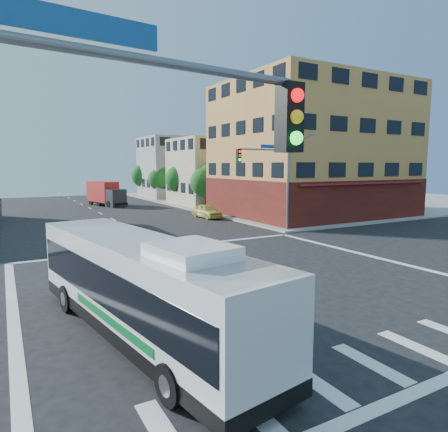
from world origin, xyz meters
TOP-DOWN VIEW (x-y plane):
  - ground at (0.00, 0.00)m, footprint 120.00×120.00m
  - sidewalk_ne at (35.00, 35.00)m, footprint 50.00×50.00m
  - corner_building_ne at (19.99, 18.48)m, footprint 18.10×15.44m
  - building_east_near at (16.98, 33.98)m, footprint 12.06×10.06m
  - building_east_far at (16.98, 47.98)m, footprint 12.06×10.06m
  - signal_mast_ne at (9.08, 10.62)m, footprint 7.91×1.13m
  - signal_mast_sw at (-9.08, -10.64)m, footprint 7.91×1.01m
  - street_tree_a at (11.90, 27.92)m, footprint 3.60×3.60m
  - street_tree_b at (11.90, 35.92)m, footprint 3.80×3.80m
  - street_tree_c at (11.90, 43.92)m, footprint 3.40×3.40m
  - street_tree_d at (11.90, 51.92)m, footprint 4.00×4.00m
  - transit_bus at (-5.97, -3.27)m, footprint 4.31×11.88m
  - box_truck at (2.55, 39.16)m, footprint 3.96×7.45m
  - parked_car at (8.78, 21.47)m, footprint 1.92×4.25m

SIDE VIEW (x-z plane):
  - ground at x=0.00m, z-range 0.00..0.00m
  - sidewalk_ne at x=35.00m, z-range 0.00..0.15m
  - parked_car at x=8.78m, z-range 0.00..1.42m
  - box_truck at x=2.55m, z-range -0.05..3.17m
  - transit_bus at x=-5.97m, z-range -0.04..3.41m
  - street_tree_c at x=11.90m, z-range 0.82..6.11m
  - street_tree_a at x=11.90m, z-range 0.83..6.35m
  - street_tree_b at x=11.90m, z-range 0.85..6.65m
  - street_tree_d at x=11.90m, z-range 0.87..6.90m
  - building_east_near at x=16.98m, z-range 0.01..9.01m
  - signal_mast_ne at x=9.08m, z-range 0.95..9.02m
  - signal_mast_sw at x=-9.08m, z-range 0.95..9.02m
  - building_east_far at x=16.98m, z-range 0.01..10.01m
  - corner_building_ne at x=19.99m, z-range -1.11..12.89m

